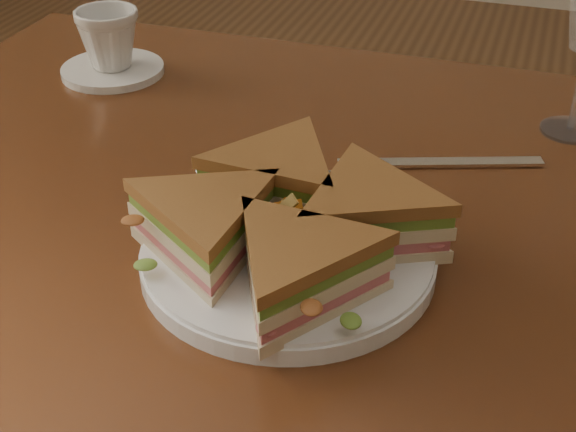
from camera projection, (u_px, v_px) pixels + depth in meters
The scene contains 8 objects.
table at pixel (366, 294), 0.82m from camera, with size 1.20×0.80×0.75m.
plate at pixel (288, 257), 0.69m from camera, with size 0.25×0.25×0.02m, color white.
sandwich_wedges at pixel (288, 221), 0.67m from camera, with size 0.32×0.32×0.06m.
crisps_mound at pixel (288, 225), 0.67m from camera, with size 0.09×0.09×0.05m, color orange, non-canonical shape.
spoon at pixel (240, 173), 0.82m from camera, with size 0.18×0.07×0.01m.
knife at pixel (433, 163), 0.84m from camera, with size 0.21×0.08×0.00m.
saucer at pixel (113, 70), 1.04m from camera, with size 0.13×0.13×0.01m, color white.
coffee_cup at pixel (109, 39), 1.01m from camera, with size 0.08×0.08×0.07m, color white.
Camera 1 is at (0.13, -0.63, 1.16)m, focal length 50.00 mm.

